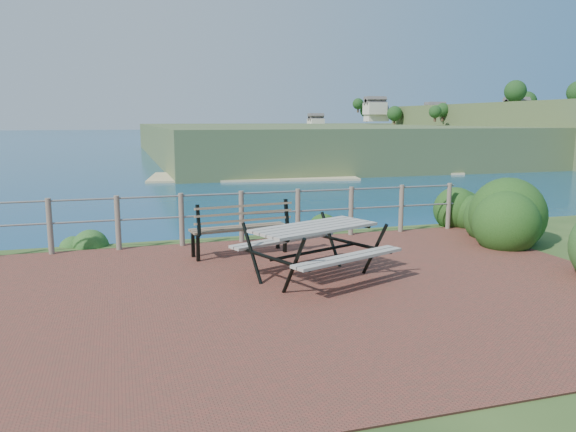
# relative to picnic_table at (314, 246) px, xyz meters

# --- Properties ---
(ground) EXTENTS (10.00, 7.00, 0.12)m
(ground) POSITION_rel_picnic_table_xyz_m (-0.50, -0.54, -0.51)
(ground) COLOR brown
(ground) RESTS_ON ground
(ocean) EXTENTS (1200.00, 1200.00, 0.00)m
(ocean) POSITION_rel_picnic_table_xyz_m (-0.50, 199.46, -0.51)
(ocean) COLOR navy
(ocean) RESTS_ON ground
(safety_railing) EXTENTS (9.40, 0.10, 1.00)m
(safety_railing) POSITION_rel_picnic_table_xyz_m (-0.50, 2.81, 0.06)
(safety_railing) COLOR #6B5B4C
(safety_railing) RESTS_ON ground
(distant_bay) EXTENTS (290.00, 232.36, 24.00)m
(distant_bay) POSITION_rel_picnic_table_xyz_m (172.57, 202.07, -2.04)
(distant_bay) COLOR #42542A
(distant_bay) RESTS_ON ground
(picnic_table) EXTENTS (2.05, 1.55, 0.80)m
(picnic_table) POSITION_rel_picnic_table_xyz_m (0.00, 0.00, 0.00)
(picnic_table) COLOR gray
(picnic_table) RESTS_ON ground
(park_bench) EXTENTS (1.77, 0.65, 0.98)m
(park_bench) POSITION_rel_picnic_table_xyz_m (-0.75, 1.80, 0.13)
(park_bench) COLOR brown
(park_bench) RESTS_ON ground
(shrub_right_front) EXTENTS (1.61, 1.61, 2.27)m
(shrub_right_front) POSITION_rel_picnic_table_xyz_m (4.36, 1.36, -0.51)
(shrub_right_front) COLOR #193F13
(shrub_right_front) RESTS_ON ground
(shrub_right_edge) EXTENTS (1.04, 1.04, 1.49)m
(shrub_right_edge) POSITION_rel_picnic_table_xyz_m (4.58, 2.94, -0.51)
(shrub_right_edge) COLOR #193F13
(shrub_right_edge) RESTS_ON ground
(shrub_lip_west) EXTENTS (0.82, 0.82, 0.58)m
(shrub_lip_west) POSITION_rel_picnic_table_xyz_m (-3.57, 3.50, -0.51)
(shrub_lip_west) COLOR #27511E
(shrub_lip_west) RESTS_ON ground
(shrub_lip_east) EXTENTS (0.74, 0.74, 0.47)m
(shrub_lip_east) POSITION_rel_picnic_table_xyz_m (1.82, 3.74, -0.51)
(shrub_lip_east) COLOR #193F13
(shrub_lip_east) RESTS_ON ground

